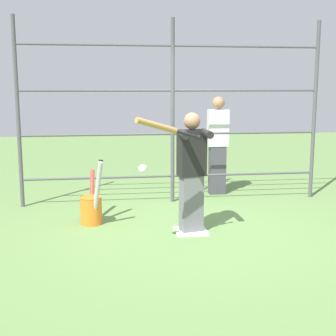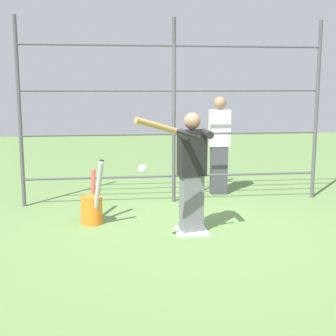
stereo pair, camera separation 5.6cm
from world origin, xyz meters
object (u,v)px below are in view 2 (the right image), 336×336
object	(u,v)px
batter	(192,169)
softball_in_flight	(142,169)
bystander_behind_fence	(219,144)
bat_bucket	(93,206)
baseball_bat_swinging	(162,127)

from	to	relation	value
batter	softball_in_flight	bearing A→B (deg)	40.02
batter	bystander_behind_fence	xyz separation A→B (m)	(-0.83, -2.06, 0.05)
bat_bucket	bystander_behind_fence	distance (m)	2.63
bystander_behind_fence	baseball_bat_swinging	bearing A→B (deg)	64.69
softball_in_flight	bat_bucket	size ratio (longest dim) A/B	0.11
baseball_bat_swinging	batter	bearing A→B (deg)	-124.64
baseball_bat_swinging	softball_in_flight	bearing A→B (deg)	-27.19
softball_in_flight	bystander_behind_fence	bearing A→B (deg)	-119.63
softball_in_flight	bat_bucket	world-z (taller)	softball_in_flight
softball_in_flight	bystander_behind_fence	size ratio (longest dim) A/B	0.06
batter	bystander_behind_fence	distance (m)	2.22
softball_in_flight	baseball_bat_swinging	bearing A→B (deg)	152.81
softball_in_flight	bystander_behind_fence	distance (m)	3.00
bystander_behind_fence	softball_in_flight	bearing A→B (deg)	60.37
bat_bucket	bystander_behind_fence	size ratio (longest dim) A/B	0.53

